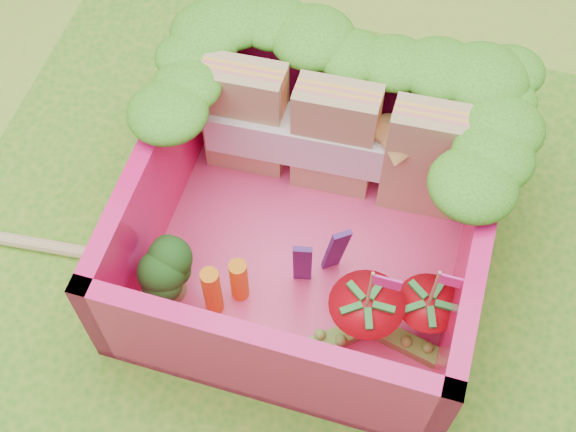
# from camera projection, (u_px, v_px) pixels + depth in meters

# --- Properties ---
(ground) EXTENTS (14.00, 14.00, 0.00)m
(ground) POSITION_uv_depth(u_px,v_px,m) (265.00, 252.00, 3.31)
(ground) COLOR #8BB934
(ground) RESTS_ON ground
(placemat) EXTENTS (2.60, 2.60, 0.03)m
(placemat) POSITION_uv_depth(u_px,v_px,m) (265.00, 250.00, 3.30)
(placemat) COLOR #4D9C23
(placemat) RESTS_ON ground
(bento_floor) EXTENTS (1.30, 1.30, 0.05)m
(bento_floor) POSITION_uv_depth(u_px,v_px,m) (309.00, 250.00, 3.25)
(bento_floor) COLOR #F13D7B
(bento_floor) RESTS_ON placemat
(bento_box) EXTENTS (1.30, 1.30, 0.55)m
(bento_box) POSITION_uv_depth(u_px,v_px,m) (311.00, 218.00, 3.04)
(bento_box) COLOR #FF156C
(bento_box) RESTS_ON placemat
(lettuce_ruffle) EXTENTS (1.43, 0.83, 0.11)m
(lettuce_ruffle) POSITION_uv_depth(u_px,v_px,m) (347.00, 68.00, 2.99)
(lettuce_ruffle) COLOR #2D7D16
(lettuce_ruffle) RESTS_ON bento_box
(sandwich_stack) EXTENTS (1.07, 0.23, 0.57)m
(sandwich_stack) POSITION_uv_depth(u_px,v_px,m) (336.00, 139.00, 3.17)
(sandwich_stack) COLOR tan
(sandwich_stack) RESTS_ON bento_floor
(broccoli) EXTENTS (0.35, 0.35, 0.26)m
(broccoli) POSITION_uv_depth(u_px,v_px,m) (166.00, 269.00, 2.97)
(broccoli) COLOR #71A550
(broccoli) RESTS_ON bento_floor
(carrot_sticks) EXTENTS (0.15, 0.15, 0.28)m
(carrot_sticks) POSITION_uv_depth(u_px,v_px,m) (225.00, 286.00, 3.00)
(carrot_sticks) COLOR orange
(carrot_sticks) RESTS_ON bento_floor
(purple_wedges) EXTENTS (0.17, 0.14, 0.38)m
(purple_wedges) POSITION_uv_depth(u_px,v_px,m) (319.00, 257.00, 2.99)
(purple_wedges) COLOR #451C62
(purple_wedges) RESTS_ON bento_floor
(strawberry_left) EXTENTS (0.27, 0.27, 0.51)m
(strawberry_left) POSITION_uv_depth(u_px,v_px,m) (364.00, 319.00, 2.92)
(strawberry_left) COLOR red
(strawberry_left) RESTS_ON bento_floor
(strawberry_right) EXTENTS (0.24, 0.24, 0.48)m
(strawberry_right) POSITION_uv_depth(u_px,v_px,m) (425.00, 315.00, 2.94)
(strawberry_right) COLOR red
(strawberry_right) RESTS_ON bento_floor
(snap_peas) EXTENTS (0.62, 0.52, 0.05)m
(snap_peas) POSITION_uv_depth(u_px,v_px,m) (392.00, 327.00, 3.03)
(snap_peas) COLOR #5CAB35
(snap_peas) RESTS_ON bento_floor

